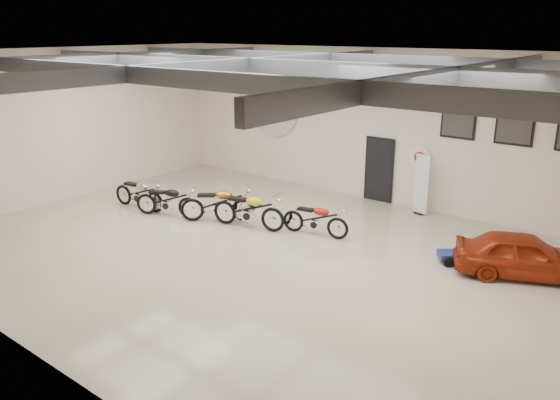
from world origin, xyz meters
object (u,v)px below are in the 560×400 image
Objects in this scene: motorcycle_silver at (139,192)px; motorcycle_yellow at (248,209)px; vintage_car at (524,255)px; motorcycle_red at (315,218)px; motorcycle_black at (167,200)px; go_kart at (467,253)px; banner_stand at (422,185)px; motorcycle_gold at (218,203)px.

motorcycle_silver is 4.06m from motorcycle_yellow.
motorcycle_red is at bearing 74.17° from vintage_car.
motorcycle_yellow is 1.16× the size of motorcycle_red.
motorcycle_silver is 6.04m from motorcycle_red.
motorcycle_black is at bearing -173.53° from motorcycle_red.
vintage_car is at bearing -34.49° from go_kart.
vintage_car is at bearing -21.32° from banner_stand.
motorcycle_gold is (1.56, 0.63, 0.04)m from motorcycle_black.
motorcycle_yellow reaches higher than motorcycle_black.
motorcycle_black is at bearing 163.30° from motorcycle_gold.
banner_stand is at bearing 37.66° from motorcycle_yellow.
go_kart is (5.92, 1.45, -0.33)m from motorcycle_yellow.
banner_stand is 3.89m from motorcycle_red.
motorcycle_black is (-6.10, -4.99, -0.42)m from banner_stand.
motorcycle_red is at bearing 7.02° from motorcycle_yellow.
motorcycle_yellow is 0.72× the size of vintage_car.
motorcycle_gold is 0.70× the size of vintage_car.
go_kart is at bearing -0.69° from motorcycle_red.
vintage_car is at bearing -2.72° from motorcycle_red.
motorcycle_silver is 10.16m from go_kart.
motorcycle_black is 8.88m from go_kart.
banner_stand is 0.61× the size of vintage_car.
motorcycle_yellow is (-3.42, -4.24, -0.36)m from banner_stand.
motorcycle_red reaches higher than go_kart.
go_kart is at bearing -26.25° from motorcycle_gold.
motorcycle_silver is at bearing -131.16° from banner_stand.
motorcycle_red is at bearing 9.44° from motorcycle_silver.
go_kart is 0.45× the size of vintage_car.
motorcycle_yellow is at bearing 157.27° from go_kart.
go_kart is (2.50, -2.79, -0.69)m from banner_stand.
motorcycle_gold is 8.48m from vintage_car.
motorcycle_yellow is at bearing -6.73° from motorcycle_black.
motorcycle_gold reaches higher than vintage_car.
motorcycle_black is 1.69m from motorcycle_gold.
motorcycle_black is 0.93× the size of motorcycle_gold.
motorcycle_red is 1.37× the size of go_kart.
banner_stand reaches higher than go_kart.
motorcycle_black is at bearing 78.48° from vintage_car.
banner_stand is 0.93× the size of motorcycle_black.
motorcycle_yellow is 1.58× the size of go_kart.
go_kart is 1.32m from vintage_car.
go_kart is at bearing -33.53° from banner_stand.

